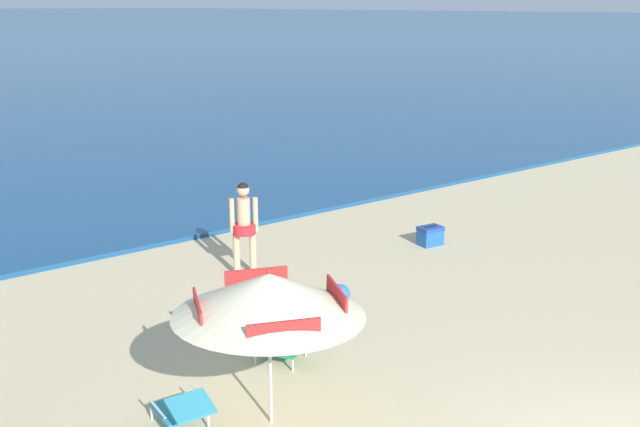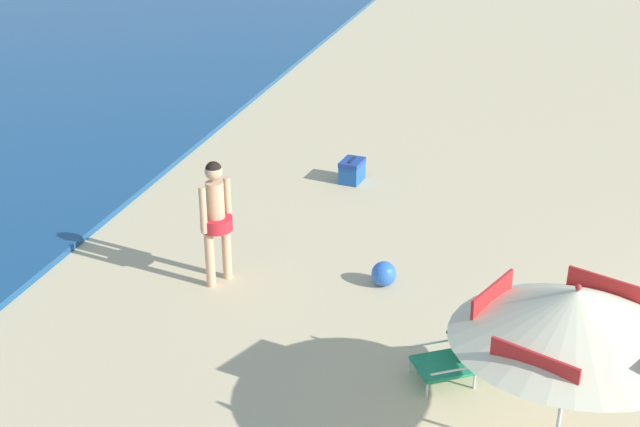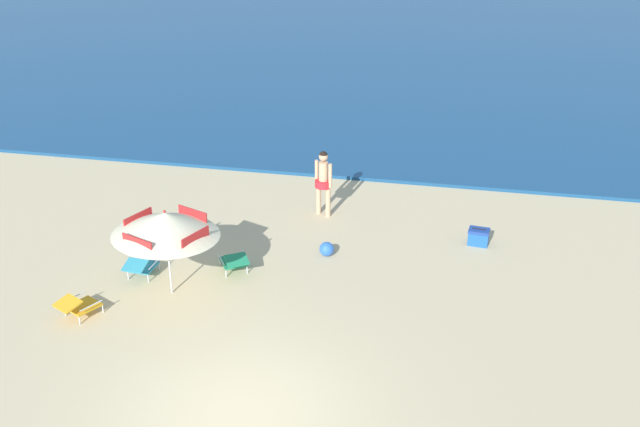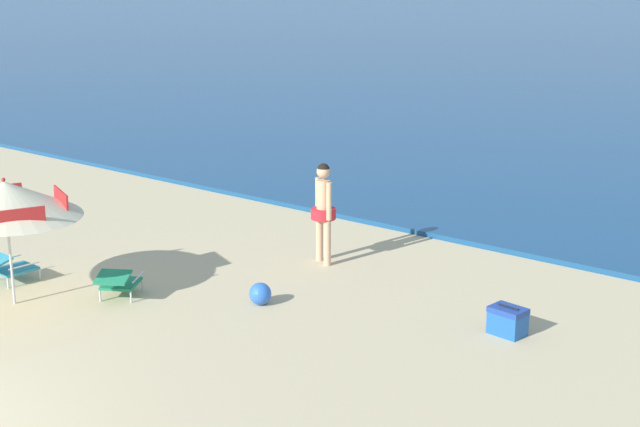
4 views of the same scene
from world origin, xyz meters
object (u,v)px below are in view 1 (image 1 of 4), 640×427
beach_ball (340,294)px  lounge_chair_under_umbrella (288,344)px  person_standing_near_shore (244,222)px  lounge_chair_facing_sea (183,408)px  cooler_box (430,236)px  beach_umbrella_striped_main (269,295)px

beach_ball → lounge_chair_under_umbrella: bearing=-148.1°
lounge_chair_under_umbrella → beach_ball: lounge_chair_under_umbrella is taller
lounge_chair_under_umbrella → person_standing_near_shore: bearing=67.8°
lounge_chair_under_umbrella → person_standing_near_shore: person_standing_near_shore is taller
lounge_chair_facing_sea → cooler_box: lounge_chair_facing_sea is taller
beach_umbrella_striped_main → lounge_chair_under_umbrella: 2.10m
beach_ball → person_standing_near_shore: bearing=103.3°
beach_umbrella_striped_main → person_standing_near_shore: (2.45, 4.53, -0.64)m
beach_umbrella_striped_main → beach_ball: 4.06m
person_standing_near_shore → lounge_chair_under_umbrella: bearing=-112.2°
person_standing_near_shore → beach_ball: bearing=-76.7°
lounge_chair_under_umbrella → person_standing_near_shore: (1.38, 3.38, 0.74)m
beach_umbrella_striped_main → lounge_chair_under_umbrella: size_ratio=3.21×
beach_umbrella_striped_main → beach_ball: beach_umbrella_striped_main is taller
beach_umbrella_striped_main → beach_ball: size_ratio=9.23×
lounge_chair_under_umbrella → beach_ball: (1.90, 1.18, -0.11)m
lounge_chair_facing_sea → cooler_box: 8.02m
person_standing_near_shore → beach_ball: person_standing_near_shore is taller
beach_umbrella_striped_main → person_standing_near_shore: beach_umbrella_striped_main is taller
lounge_chair_under_umbrella → lounge_chair_facing_sea: size_ratio=1.11×
lounge_chair_under_umbrella → lounge_chair_facing_sea: lounge_chair_facing_sea is taller
lounge_chair_facing_sea → beach_ball: 4.29m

